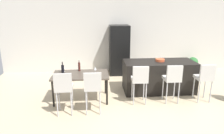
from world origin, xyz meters
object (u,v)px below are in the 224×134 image
at_px(wine_glass_middle, 64,67).
at_px(fruit_bowl, 160,60).
at_px(kitchen_island, 159,76).
at_px(potted_plant, 193,63).
at_px(bar_chair_middle, 173,78).
at_px(bar_chair_right, 205,77).
at_px(dining_table, 81,76).
at_px(dining_chair_far, 93,86).
at_px(bar_chair_left, 140,79).
at_px(refrigerator, 119,50).
at_px(wine_bottle_near, 79,67).
at_px(wine_bottle_inner, 63,69).
at_px(wine_glass_left, 95,68).
at_px(dining_chair_near, 64,87).

bearing_deg(wine_glass_middle, fruit_bowl, 4.25).
bearing_deg(kitchen_island, potted_plant, 43.02).
bearing_deg(bar_chair_middle, bar_chair_right, 0.00).
relative_size(dining_table, fruit_bowl, 5.65).
bearing_deg(dining_table, dining_chair_far, -67.26).
distance_m(kitchen_island, bar_chair_middle, 0.87).
bearing_deg(fruit_bowl, bar_chair_left, -132.25).
bearing_deg(wine_glass_middle, refrigerator, 48.15).
height_order(kitchen_island, potted_plant, kitchen_island).
bearing_deg(wine_bottle_near, potted_plant, 24.68).
distance_m(wine_bottle_inner, fruit_bowl, 2.83).
distance_m(wine_glass_left, wine_glass_middle, 0.90).
relative_size(kitchen_island, refrigerator, 1.13).
xyz_separation_m(kitchen_island, potted_plant, (1.93, 1.80, -0.12)).
bearing_deg(dining_table, wine_bottle_near, 99.72).
height_order(kitchen_island, bar_chair_middle, bar_chair_middle).
bearing_deg(wine_glass_left, dining_chair_near, -129.84).
height_order(dining_table, dining_chair_far, dining_chair_far).
distance_m(wine_bottle_inner, wine_glass_middle, 0.13).
bearing_deg(refrigerator, wine_glass_left, -112.41).
distance_m(bar_chair_middle, wine_bottle_inner, 2.93).
bearing_deg(wine_bottle_inner, wine_bottle_near, 17.67).
bearing_deg(wine_bottle_inner, dining_chair_far, -49.33).
bearing_deg(potted_plant, bar_chair_right, -109.91).
relative_size(bar_chair_right, wine_bottle_near, 3.53).
bearing_deg(dining_chair_far, refrigerator, 72.55).
bearing_deg(wine_bottle_near, wine_glass_left, -27.08).
bearing_deg(kitchen_island, fruit_bowl, 55.75).
bearing_deg(kitchen_island, refrigerator, 118.81).
relative_size(dining_table, dining_chair_far, 1.42).
xyz_separation_m(fruit_bowl, potted_plant, (1.90, 1.77, -0.61)).
xyz_separation_m(kitchen_island, wine_glass_left, (-1.90, -0.39, 0.40)).
relative_size(wine_glass_left, wine_glass_middle, 1.00).
xyz_separation_m(bar_chair_left, wine_glass_middle, (-2.01, 0.66, 0.17)).
height_order(bar_chair_left, dining_chair_near, same).
relative_size(bar_chair_left, dining_chair_near, 1.00).
relative_size(bar_chair_middle, wine_glass_left, 6.03).
height_order(dining_chair_near, wine_bottle_inner, dining_chair_near).
bearing_deg(wine_glass_left, wine_glass_middle, 166.03).
bearing_deg(wine_glass_left, kitchen_island, 11.58).
bearing_deg(kitchen_island, bar_chair_middle, -83.08).
relative_size(wine_glass_left, refrigerator, 0.09).
height_order(wine_glass_left, fruit_bowl, fruit_bowl).
relative_size(bar_chair_right, potted_plant, 1.78).
bearing_deg(dining_chair_near, wine_glass_left, 50.16).
relative_size(kitchen_island, bar_chair_right, 1.99).
xyz_separation_m(bar_chair_right, potted_plant, (0.95, 2.63, -0.35)).
relative_size(kitchen_island, bar_chair_left, 1.99).
height_order(dining_chair_near, potted_plant, dining_chair_near).
bearing_deg(bar_chair_left, dining_chair_near, -167.13).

